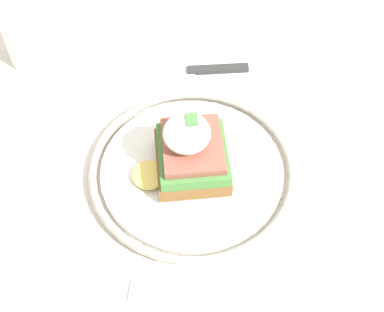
{
  "coord_description": "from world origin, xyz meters",
  "views": [
    {
      "loc": [
        -0.38,
        0.07,
        1.26
      ],
      "look_at": [
        -0.04,
        0.03,
        0.78
      ],
      "focal_mm": 50.0,
      "sensor_mm": 36.0,
      "label": 1
    }
  ],
  "objects_px": {
    "knife": "(191,71)",
    "sandwich": "(190,151)",
    "cup": "(34,35)",
    "fork": "(198,296)",
    "plate": "(192,170)"
  },
  "relations": [
    {
      "from": "knife",
      "to": "sandwich",
      "type": "bearing_deg",
      "value": 174.35
    },
    {
      "from": "sandwich",
      "to": "knife",
      "type": "relative_size",
      "value": 0.58
    },
    {
      "from": "fork",
      "to": "cup",
      "type": "bearing_deg",
      "value": 26.19
    },
    {
      "from": "plate",
      "to": "fork",
      "type": "relative_size",
      "value": 1.54
    },
    {
      "from": "cup",
      "to": "sandwich",
      "type": "bearing_deg",
      "value": -139.38
    },
    {
      "from": "sandwich",
      "to": "knife",
      "type": "distance_m",
      "value": 0.17
    },
    {
      "from": "plate",
      "to": "sandwich",
      "type": "distance_m",
      "value": 0.04
    },
    {
      "from": "sandwich",
      "to": "cup",
      "type": "relative_size",
      "value": 1.38
    },
    {
      "from": "sandwich",
      "to": "cup",
      "type": "distance_m",
      "value": 0.29
    },
    {
      "from": "sandwich",
      "to": "cup",
      "type": "bearing_deg",
      "value": 40.62
    },
    {
      "from": "plate",
      "to": "knife",
      "type": "relative_size",
      "value": 1.28
    },
    {
      "from": "knife",
      "to": "plate",
      "type": "bearing_deg",
      "value": 174.94
    },
    {
      "from": "plate",
      "to": "fork",
      "type": "distance_m",
      "value": 0.15
    },
    {
      "from": "cup",
      "to": "fork",
      "type": "bearing_deg",
      "value": -153.81
    },
    {
      "from": "fork",
      "to": "knife",
      "type": "relative_size",
      "value": 0.83
    }
  ]
}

